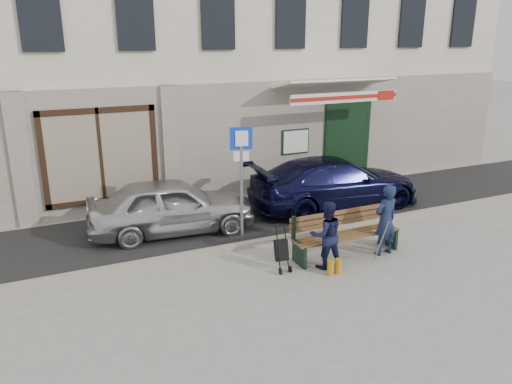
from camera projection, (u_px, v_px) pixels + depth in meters
ground at (311, 269)px, 9.84m from camera, size 80.00×80.00×0.00m
asphalt_lane at (248, 219)px, 12.53m from camera, size 60.00×3.20×0.01m
curb at (277, 239)px, 11.12m from camera, size 60.00×0.18×0.12m
building at (179, 17)px, 15.69m from camera, size 20.00×8.27×10.00m
car_silver at (172, 206)px, 11.51m from camera, size 3.94×1.89×1.30m
car_navy at (335, 183)px, 13.21m from camera, size 4.72×2.08×1.35m
parking_sign at (241, 167)px, 10.63m from camera, size 0.47×0.15×2.59m
bench at (344, 235)px, 10.34m from camera, size 2.40×1.17×0.98m
man at (386, 220)px, 10.30m from camera, size 0.59×0.42×1.52m
woman at (326, 235)px, 9.73m from camera, size 0.74×0.62×1.37m
stroller at (282, 251)px, 9.70m from camera, size 0.28×0.38×0.89m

